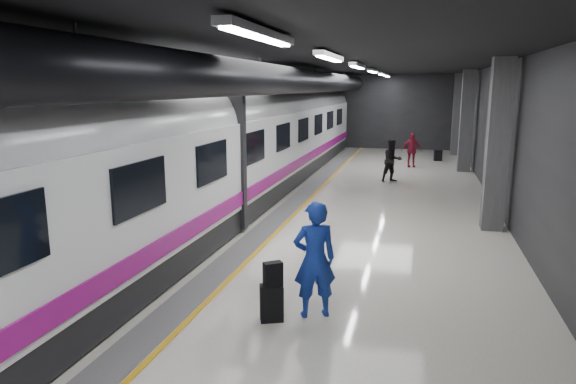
% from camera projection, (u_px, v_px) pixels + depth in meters
% --- Properties ---
extents(ground, '(40.00, 40.00, 0.00)m').
position_uv_depth(ground, '(311.00, 237.00, 13.05)').
color(ground, silver).
rests_on(ground, ground).
extents(platform_hall, '(10.02, 40.02, 4.51)m').
position_uv_depth(platform_hall, '(309.00, 95.00, 13.32)').
color(platform_hall, black).
rests_on(platform_hall, ground).
extents(train, '(3.05, 38.00, 4.05)m').
position_uv_depth(train, '(190.00, 152.00, 13.43)').
color(train, black).
rests_on(train, ground).
extents(traveler_main, '(0.85, 0.73, 1.96)m').
position_uv_depth(traveler_main, '(315.00, 260.00, 8.39)').
color(traveler_main, '#1728AF').
rests_on(traveler_main, ground).
extents(suitcase_main, '(0.43, 0.36, 0.61)m').
position_uv_depth(suitcase_main, '(272.00, 303.00, 8.33)').
color(suitcase_main, black).
rests_on(suitcase_main, ground).
extents(shoulder_bag, '(0.34, 0.31, 0.40)m').
position_uv_depth(shoulder_bag, '(273.00, 274.00, 8.22)').
color(shoulder_bag, black).
rests_on(shoulder_bag, suitcase_main).
extents(traveler_far_a, '(1.05, 0.98, 1.72)m').
position_uv_depth(traveler_far_a, '(392.00, 161.00, 20.55)').
color(traveler_far_a, black).
rests_on(traveler_far_a, ground).
extents(traveler_far_b, '(1.02, 0.58, 1.63)m').
position_uv_depth(traveler_far_b, '(411.00, 150.00, 24.38)').
color(traveler_far_b, maroon).
rests_on(traveler_far_b, ground).
extents(suitcase_far, '(0.43, 0.33, 0.57)m').
position_uv_depth(suitcase_far, '(438.00, 155.00, 26.49)').
color(suitcase_far, black).
rests_on(suitcase_far, ground).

